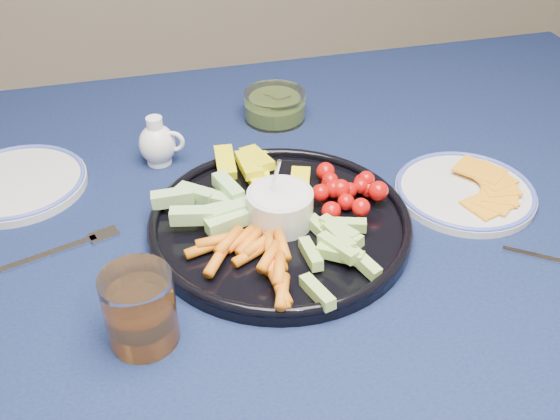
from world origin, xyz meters
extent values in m
cylinder|color=#4D3419|center=(0.72, 0.42, 0.35)|extent=(0.07, 0.07, 0.70)
cube|color=#4D3419|center=(0.00, 0.00, 0.72)|extent=(1.60, 1.00, 0.04)
cube|color=#0D1537|center=(0.00, 0.00, 0.74)|extent=(1.66, 1.06, 0.01)
cube|color=#0D1537|center=(0.00, 0.53, 0.60)|extent=(1.66, 0.01, 0.30)
cylinder|color=black|center=(0.02, -0.03, 0.75)|extent=(0.36, 0.36, 0.02)
torus|color=black|center=(0.02, -0.03, 0.77)|extent=(0.37, 0.37, 0.01)
cylinder|color=silver|center=(0.02, -0.03, 0.79)|extent=(0.09, 0.09, 0.05)
cylinder|color=silver|center=(0.02, -0.03, 0.81)|extent=(0.08, 0.08, 0.01)
cylinder|color=white|center=(-0.12, 0.19, 0.75)|extent=(0.04, 0.04, 0.01)
ellipsoid|color=white|center=(-0.12, 0.19, 0.78)|extent=(0.06, 0.06, 0.07)
cylinder|color=white|center=(-0.12, 0.19, 0.81)|extent=(0.03, 0.03, 0.03)
torus|color=white|center=(-0.10, 0.18, 0.79)|extent=(0.04, 0.02, 0.04)
torus|color=#4455BF|center=(-0.12, 0.19, 0.80)|extent=(0.03, 0.03, 0.00)
cylinder|color=white|center=(0.10, 0.29, 0.77)|extent=(0.11, 0.11, 0.05)
cylinder|color=#587220|center=(0.10, 0.29, 0.76)|extent=(0.09, 0.09, 0.03)
cylinder|color=silver|center=(0.31, -0.02, 0.75)|extent=(0.21, 0.21, 0.01)
torus|color=#4455BF|center=(0.31, -0.02, 0.76)|extent=(0.21, 0.21, 0.01)
cylinder|color=white|center=(-0.18, -0.18, 0.79)|extent=(0.08, 0.08, 0.09)
cylinder|color=orange|center=(-0.18, -0.18, 0.77)|extent=(0.07, 0.07, 0.05)
cube|color=silver|center=(-0.30, -0.01, 0.75)|extent=(0.15, 0.06, 0.00)
cube|color=silver|center=(-0.22, 0.02, 0.75)|extent=(0.04, 0.04, 0.00)
cube|color=silver|center=(0.35, -0.18, 0.75)|extent=(0.11, 0.08, 0.00)
cylinder|color=silver|center=(-0.34, 0.17, 0.75)|extent=(0.21, 0.21, 0.01)
torus|color=#4455BF|center=(-0.34, 0.17, 0.76)|extent=(0.21, 0.21, 0.01)
camera|label=1|loc=(-0.15, -0.69, 1.29)|focal=40.00mm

